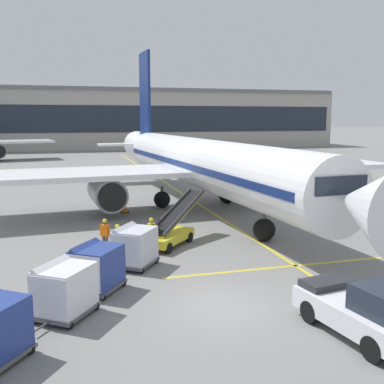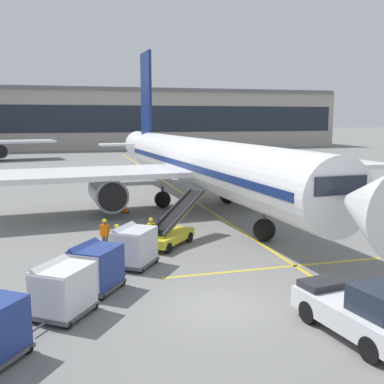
{
  "view_description": "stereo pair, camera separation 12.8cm",
  "coord_description": "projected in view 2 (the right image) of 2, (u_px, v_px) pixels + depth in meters",
  "views": [
    {
      "loc": [
        -5.1,
        -14.8,
        6.75
      ],
      "look_at": [
        1.5,
        8.99,
        2.75
      ],
      "focal_mm": 42.49,
      "sensor_mm": 36.0,
      "label": 1
    },
    {
      "loc": [
        -4.98,
        -14.83,
        6.75
      ],
      "look_at": [
        1.5,
        8.99,
        2.75
      ],
      "focal_mm": 42.49,
      "sensor_mm": 36.0,
      "label": 2
    }
  ],
  "objects": [
    {
      "name": "ground_plane",
      "position": [
        217.0,
        307.0,
        16.5
      ],
      "size": [
        600.0,
        600.0,
        0.0
      ],
      "primitive_type": "plane",
      "color": "slate"
    },
    {
      "name": "parked_airplane",
      "position": [
        200.0,
        163.0,
        34.45
      ],
      "size": [
        32.15,
        41.44,
        13.77
      ],
      "color": "white",
      "rests_on": "ground"
    },
    {
      "name": "belt_loader",
      "position": [
        169.0,
        230.0,
        24.51
      ],
      "size": [
        4.57,
        4.9,
        2.61
      ],
      "color": "gold",
      "rests_on": "ground"
    },
    {
      "name": "baggage_cart_lead",
      "position": [
        134.0,
        245.0,
        20.83
      ],
      "size": [
        2.46,
        2.69,
        1.91
      ],
      "color": "#515156",
      "rests_on": "ground"
    },
    {
      "name": "baggage_cart_second",
      "position": [
        95.0,
        266.0,
        17.86
      ],
      "size": [
        2.46,
        2.69,
        1.91
      ],
      "color": "#515156",
      "rests_on": "ground"
    },
    {
      "name": "baggage_cart_third",
      "position": [
        62.0,
        288.0,
        15.56
      ],
      "size": [
        2.46,
        2.69,
        1.91
      ],
      "color": "#515156",
      "rests_on": "ground"
    },
    {
      "name": "pushback_tug",
      "position": [
        363.0,
        311.0,
        14.14
      ],
      "size": [
        2.76,
        4.67,
        1.83
      ],
      "color": "silver",
      "rests_on": "ground"
    },
    {
      "name": "ground_crew_by_loader",
      "position": [
        151.0,
        232.0,
        23.34
      ],
      "size": [
        0.54,
        0.36,
        1.74
      ],
      "color": "#514C42",
      "rests_on": "ground"
    },
    {
      "name": "ground_crew_by_carts",
      "position": [
        117.0,
        239.0,
        21.9
      ],
      "size": [
        0.26,
        0.57,
        1.74
      ],
      "color": "#514C42",
      "rests_on": "ground"
    },
    {
      "name": "ground_crew_marshaller",
      "position": [
        105.0,
        233.0,
        23.09
      ],
      "size": [
        0.5,
        0.41,
        1.74
      ],
      "color": "#514C42",
      "rests_on": "ground"
    },
    {
      "name": "ground_crew_wingwalker",
      "position": [
        135.0,
        250.0,
        20.07
      ],
      "size": [
        0.52,
        0.39,
        1.74
      ],
      "color": "#333847",
      "rests_on": "ground"
    },
    {
      "name": "safety_cone_engine_keepout",
      "position": [
        124.0,
        207.0,
        33.31
      ],
      "size": [
        0.61,
        0.61,
        0.69
      ],
      "color": "black",
      "rests_on": "ground"
    },
    {
      "name": "safety_cone_wingtip",
      "position": [
        125.0,
        208.0,
        32.93
      ],
      "size": [
        0.55,
        0.55,
        0.63
      ],
      "color": "black",
      "rests_on": "ground"
    },
    {
      "name": "apron_guidance_line_lead_in",
      "position": [
        207.0,
        209.0,
        34.35
      ],
      "size": [
        0.2,
        110.0,
        0.01
      ],
      "color": "yellow",
      "rests_on": "ground"
    },
    {
      "name": "apron_guidance_line_stop_bar",
      "position": [
        289.0,
        266.0,
        20.97
      ],
      "size": [
        12.0,
        0.2,
        0.01
      ],
      "color": "yellow",
      "rests_on": "ground"
    },
    {
      "name": "terminal_building",
      "position": [
        144.0,
        119.0,
        107.57
      ],
      "size": [
        90.87,
        17.59,
        13.44
      ],
      "color": "#A8A399",
      "rests_on": "ground"
    }
  ]
}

